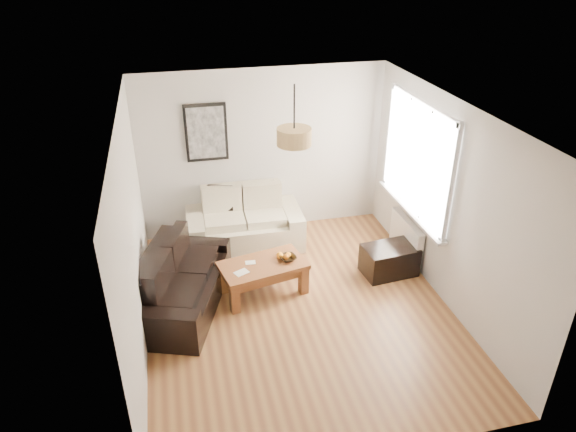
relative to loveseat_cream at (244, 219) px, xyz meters
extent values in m
plane|color=brown|center=(0.41, -1.78, -0.43)|extent=(4.50, 4.50, 0.00)
cube|color=white|center=(2.23, -0.98, -0.05)|extent=(0.10, 0.90, 0.52)
cylinder|color=tan|center=(0.41, -1.48, 1.80)|extent=(0.40, 0.40, 0.20)
cube|color=black|center=(1.86, -1.27, -0.22)|extent=(0.78, 0.54, 0.42)
cube|color=black|center=(-0.32, 0.21, 0.30)|extent=(0.41, 0.21, 0.39)
cube|color=black|center=(0.36, 0.21, 0.30)|extent=(0.38, 0.15, 0.37)
imported|color=black|center=(0.38, -1.30, 0.05)|extent=(0.25, 0.25, 0.05)
sphere|color=orange|center=(0.36, -1.28, 0.07)|extent=(0.08, 0.08, 0.08)
sphere|color=orange|center=(0.40, -1.24, 0.07)|extent=(0.08, 0.08, 0.07)
sphere|color=orange|center=(0.28, -1.23, 0.07)|extent=(0.11, 0.11, 0.09)
cube|color=white|center=(-0.27, -1.45, 0.03)|extent=(0.22, 0.19, 0.01)
camera|label=1|loc=(-0.97, -6.97, 3.81)|focal=32.61mm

